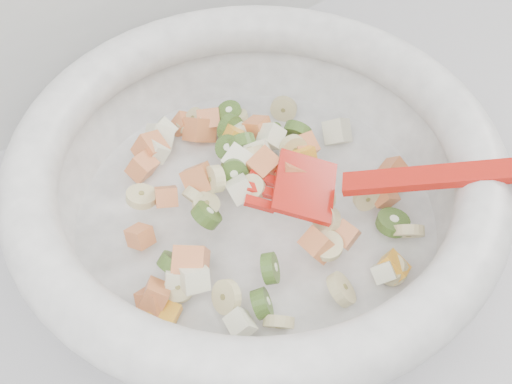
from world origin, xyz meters
TOP-DOWN VIEW (x-y plane):
  - mixing_bowl at (0.10, 1.50)m, footprint 0.40×0.40m

SIDE VIEW (x-z plane):
  - mixing_bowl at x=0.10m, z-range 0.90..1.03m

